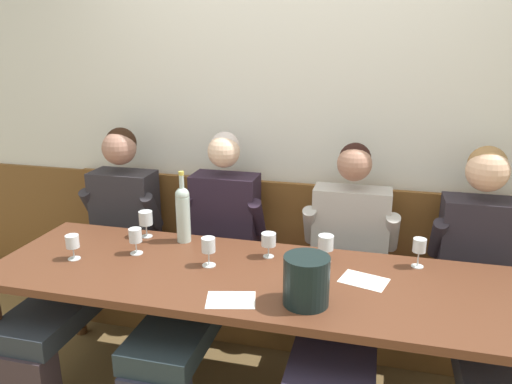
{
  "coord_description": "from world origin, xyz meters",
  "views": [
    {
      "loc": [
        0.52,
        -1.91,
        1.79
      ],
      "look_at": [
        -0.08,
        0.45,
        1.04
      ],
      "focal_mm": 34.48,
      "sensor_mm": 36.0,
      "label": 1
    }
  ],
  "objects_px": {
    "wall_bench": "(284,291)",
    "person_left_seat": "(486,287)",
    "person_center_left_seat": "(207,260)",
    "wine_glass_center_rear": "(269,240)",
    "dining_table": "(257,288)",
    "wine_glass_near_bucket": "(135,236)",
    "wine_glass_center_front": "(146,219)",
    "wine_bottle_green_tall": "(183,212)",
    "ice_bucket": "(306,280)",
    "person_right_seat": "(99,245)",
    "wine_glass_mid_left": "(208,247)",
    "wine_glass_mid_right": "(419,246)",
    "wine_glass_by_bottle": "(73,243)",
    "person_center_right_seat": "(344,281)",
    "wine_glass_left_end": "(326,244)"
  },
  "relations": [
    {
      "from": "wall_bench",
      "to": "wine_glass_by_bottle",
      "type": "distance_m",
      "value": 1.32
    },
    {
      "from": "wine_glass_near_bucket",
      "to": "wine_bottle_green_tall",
      "type": "bearing_deg",
      "value": 50.77
    },
    {
      "from": "person_right_seat",
      "to": "wine_glass_center_rear",
      "type": "xyz_separation_m",
      "value": [
        1.07,
        -0.12,
        0.19
      ]
    },
    {
      "from": "person_right_seat",
      "to": "person_left_seat",
      "type": "xyz_separation_m",
      "value": [
        2.14,
        0.0,
        0.0
      ]
    },
    {
      "from": "person_center_left_seat",
      "to": "wine_glass_mid_right",
      "type": "distance_m",
      "value": 1.14
    },
    {
      "from": "wall_bench",
      "to": "person_center_left_seat",
      "type": "relative_size",
      "value": 2.29
    },
    {
      "from": "wine_glass_center_front",
      "to": "wine_glass_center_rear",
      "type": "distance_m",
      "value": 0.74
    },
    {
      "from": "person_center_left_seat",
      "to": "wine_glass_near_bucket",
      "type": "distance_m",
      "value": 0.44
    },
    {
      "from": "person_left_seat",
      "to": "wine_glass_left_end",
      "type": "relative_size",
      "value": 8.9
    },
    {
      "from": "wine_glass_mid_left",
      "to": "wine_glass_by_bottle",
      "type": "relative_size",
      "value": 1.13
    },
    {
      "from": "wine_glass_center_rear",
      "to": "wine_glass_near_bucket",
      "type": "height_order",
      "value": "wine_glass_near_bucket"
    },
    {
      "from": "wine_glass_by_bottle",
      "to": "wine_bottle_green_tall",
      "type": "bearing_deg",
      "value": 38.31
    },
    {
      "from": "person_left_seat",
      "to": "wine_bottle_green_tall",
      "type": "bearing_deg",
      "value": -178.7
    },
    {
      "from": "wall_bench",
      "to": "person_left_seat",
      "type": "distance_m",
      "value": 1.18
    },
    {
      "from": "wall_bench",
      "to": "dining_table",
      "type": "distance_m",
      "value": 0.78
    },
    {
      "from": "wine_glass_by_bottle",
      "to": "wine_glass_mid_right",
      "type": "xyz_separation_m",
      "value": [
        1.7,
        0.34,
        0.02
      ]
    },
    {
      "from": "person_center_right_seat",
      "to": "wine_bottle_green_tall",
      "type": "xyz_separation_m",
      "value": [
        -0.89,
        0.0,
        0.3
      ]
    },
    {
      "from": "person_left_seat",
      "to": "wine_glass_by_bottle",
      "type": "distance_m",
      "value": 2.08
    },
    {
      "from": "person_center_right_seat",
      "to": "wine_glass_by_bottle",
      "type": "height_order",
      "value": "person_center_right_seat"
    },
    {
      "from": "wall_bench",
      "to": "wine_glass_near_bucket",
      "type": "relative_size",
      "value": 21.13
    },
    {
      "from": "wine_glass_mid_left",
      "to": "wine_glass_center_rear",
      "type": "relative_size",
      "value": 1.14
    },
    {
      "from": "dining_table",
      "to": "person_right_seat",
      "type": "relative_size",
      "value": 2.07
    },
    {
      "from": "wine_glass_center_front",
      "to": "wine_glass_near_bucket",
      "type": "xyz_separation_m",
      "value": [
        0.05,
        -0.23,
        -0.01
      ]
    },
    {
      "from": "wine_glass_center_front",
      "to": "wine_glass_near_bucket",
      "type": "distance_m",
      "value": 0.23
    },
    {
      "from": "person_center_left_seat",
      "to": "wine_glass_mid_right",
      "type": "relative_size",
      "value": 8.63
    },
    {
      "from": "person_right_seat",
      "to": "wine_glass_mid_right",
      "type": "bearing_deg",
      "value": -1.62
    },
    {
      "from": "ice_bucket",
      "to": "wine_glass_by_bottle",
      "type": "bearing_deg",
      "value": 173.13
    },
    {
      "from": "person_center_right_seat",
      "to": "wine_glass_left_end",
      "type": "bearing_deg",
      "value": -143.36
    },
    {
      "from": "wine_glass_mid_left",
      "to": "wine_glass_mid_right",
      "type": "height_order",
      "value": "same"
    },
    {
      "from": "wine_glass_near_bucket",
      "to": "person_center_left_seat",
      "type": "bearing_deg",
      "value": 38.57
    },
    {
      "from": "wine_glass_mid_left",
      "to": "person_left_seat",
      "type": "bearing_deg",
      "value": 12.52
    },
    {
      "from": "wine_bottle_green_tall",
      "to": "wine_glass_mid_left",
      "type": "height_order",
      "value": "wine_bottle_green_tall"
    },
    {
      "from": "dining_table",
      "to": "person_center_left_seat",
      "type": "relative_size",
      "value": 2.06
    },
    {
      "from": "person_center_left_seat",
      "to": "wine_glass_center_rear",
      "type": "bearing_deg",
      "value": -16.21
    },
    {
      "from": "person_center_left_seat",
      "to": "wine_glass_mid_left",
      "type": "height_order",
      "value": "person_center_left_seat"
    },
    {
      "from": "wine_bottle_green_tall",
      "to": "wine_glass_left_end",
      "type": "height_order",
      "value": "wine_bottle_green_tall"
    },
    {
      "from": "person_center_left_seat",
      "to": "wine_glass_center_front",
      "type": "xyz_separation_m",
      "value": [
        -0.36,
        -0.02,
        0.22
      ]
    },
    {
      "from": "wine_glass_near_bucket",
      "to": "wine_glass_left_end",
      "type": "height_order",
      "value": "wine_glass_left_end"
    },
    {
      "from": "ice_bucket",
      "to": "wine_glass_mid_left",
      "type": "relative_size",
      "value": 1.46
    },
    {
      "from": "ice_bucket",
      "to": "person_center_left_seat",
      "type": "bearing_deg",
      "value": 140.21
    },
    {
      "from": "ice_bucket",
      "to": "person_center_right_seat",
      "type": "bearing_deg",
      "value": 75.64
    },
    {
      "from": "person_left_seat",
      "to": "person_center_left_seat",
      "type": "bearing_deg",
      "value": -179.51
    },
    {
      "from": "ice_bucket",
      "to": "wine_glass_near_bucket",
      "type": "relative_size",
      "value": 1.55
    },
    {
      "from": "person_right_seat",
      "to": "wine_glass_mid_left",
      "type": "relative_size",
      "value": 8.65
    },
    {
      "from": "person_right_seat",
      "to": "wine_bottle_green_tall",
      "type": "distance_m",
      "value": 0.62
    },
    {
      "from": "person_center_right_seat",
      "to": "wine_glass_center_front",
      "type": "xyz_separation_m",
      "value": [
        -1.12,
        0.01,
        0.24
      ]
    },
    {
      "from": "ice_bucket",
      "to": "wine_glass_by_bottle",
      "type": "distance_m",
      "value": 1.22
    },
    {
      "from": "wine_glass_left_end",
      "to": "wine_bottle_green_tall",
      "type": "bearing_deg",
      "value": 174.56
    },
    {
      "from": "person_left_seat",
      "to": "wine_bottle_green_tall",
      "type": "relative_size",
      "value": 3.16
    },
    {
      "from": "person_center_right_seat",
      "to": "wine_glass_mid_right",
      "type": "relative_size",
      "value": 8.44
    }
  ]
}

